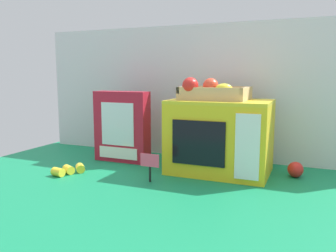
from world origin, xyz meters
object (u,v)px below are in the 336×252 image
(loose_toy_apple, at_px, (295,170))
(price_sign, at_px, (150,163))
(toy_microwave, at_px, (220,136))
(cookie_set_box, at_px, (122,127))
(food_groups_crate, at_px, (212,93))
(loose_toy_banana, at_px, (69,170))

(loose_toy_apple, bearing_deg, price_sign, -150.89)
(toy_microwave, relative_size, price_sign, 3.72)
(toy_microwave, distance_m, loose_toy_apple, 0.30)
(toy_microwave, relative_size, cookie_set_box, 1.23)
(food_groups_crate, bearing_deg, price_sign, -125.80)
(food_groups_crate, relative_size, price_sign, 2.46)
(loose_toy_banana, bearing_deg, loose_toy_apple, 20.17)
(toy_microwave, bearing_deg, loose_toy_banana, -154.21)
(toy_microwave, bearing_deg, cookie_set_box, 178.82)
(toy_microwave, xyz_separation_m, loose_toy_banana, (-0.51, -0.25, -0.12))
(loose_toy_banana, bearing_deg, price_sign, 5.43)
(price_sign, relative_size, loose_toy_apple, 1.76)
(toy_microwave, xyz_separation_m, loose_toy_apple, (0.27, 0.04, -0.11))
(toy_microwave, distance_m, food_groups_crate, 0.17)
(loose_toy_banana, xyz_separation_m, loose_toy_apple, (0.79, 0.29, 0.01))
(food_groups_crate, relative_size, cookie_set_box, 0.82)
(cookie_set_box, height_order, loose_toy_banana, cookie_set_box)
(toy_microwave, xyz_separation_m, cookie_set_box, (-0.43, 0.01, 0.01))
(food_groups_crate, xyz_separation_m, loose_toy_banana, (-0.48, -0.25, -0.29))
(toy_microwave, xyz_separation_m, food_groups_crate, (-0.03, 0.00, 0.16))
(price_sign, distance_m, loose_toy_apple, 0.53)
(toy_microwave, height_order, cookie_set_box, cookie_set_box)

